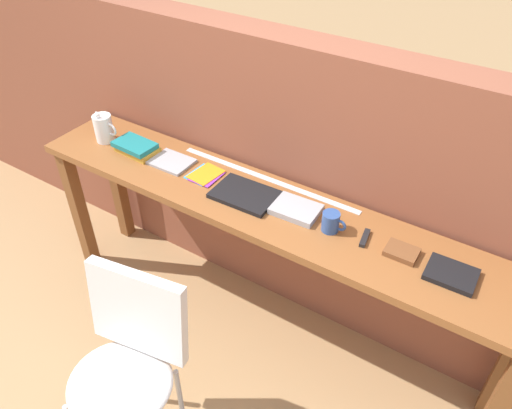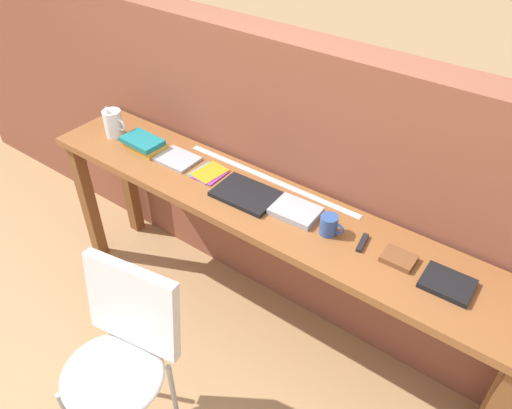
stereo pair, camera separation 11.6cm
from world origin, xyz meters
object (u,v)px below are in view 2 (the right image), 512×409
(chair_white_moulded, at_px, (120,352))
(magazine_cycling, at_px, (177,159))
(multitool_folded, at_px, (362,243))
(book_repair_rightmost, at_px, (447,284))
(pamphlet_pile_colourful, at_px, (209,173))
(book_stack_leftmost, at_px, (144,143))
(mug, at_px, (329,225))
(book_open_centre, at_px, (246,194))
(leather_journal_brown, at_px, (399,259))
(pitcher_white, at_px, (114,123))

(chair_white_moulded, relative_size, magazine_cycling, 4.29)
(multitool_folded, xyz_separation_m, book_repair_rightmost, (0.36, -0.02, 0.00))
(pamphlet_pile_colourful, bearing_deg, multitool_folded, -0.49)
(book_stack_leftmost, xyz_separation_m, mug, (1.13, -0.01, 0.02))
(pamphlet_pile_colourful, distance_m, mug, 0.70)
(magazine_cycling, distance_m, book_repair_rightmost, 1.42)
(book_open_centre, relative_size, book_repair_rightmost, 1.56)
(leather_journal_brown, bearing_deg, book_repair_rightmost, -4.76)
(magazine_cycling, height_order, pamphlet_pile_colourful, magazine_cycling)
(multitool_folded, bearing_deg, book_open_centre, -177.52)
(multitool_folded, height_order, book_repair_rightmost, book_repair_rightmost)
(book_stack_leftmost, bearing_deg, magazine_cycling, 5.39)
(book_repair_rightmost, bearing_deg, book_open_centre, 179.19)
(multitool_folded, bearing_deg, book_stack_leftmost, -179.25)
(magazine_cycling, distance_m, multitool_folded, 1.06)
(pitcher_white, distance_m, book_repair_rightmost, 1.87)
(book_stack_leftmost, xyz_separation_m, pamphlet_pile_colourful, (0.43, 0.02, -0.03))
(pitcher_white, bearing_deg, multitool_folded, 0.74)
(book_stack_leftmost, height_order, leather_journal_brown, book_stack_leftmost)
(pitcher_white, relative_size, pamphlet_pile_colourful, 1.06)
(book_repair_rightmost, bearing_deg, pitcher_white, 178.72)
(magazine_cycling, distance_m, leather_journal_brown, 1.22)
(pitcher_white, bearing_deg, chair_white_moulded, -43.14)
(book_open_centre, xyz_separation_m, book_repair_rightmost, (0.95, 0.01, 0.00))
(pamphlet_pile_colourful, relative_size, multitool_folded, 1.58)
(magazine_cycling, bearing_deg, multitool_folded, -0.74)
(mug, bearing_deg, book_repair_rightmost, 0.88)
(book_stack_leftmost, bearing_deg, chair_white_moulded, -51.83)
(pitcher_white, height_order, magazine_cycling, pitcher_white)
(leather_journal_brown, bearing_deg, multitool_folded, 178.96)
(chair_white_moulded, distance_m, leather_journal_brown, 1.21)
(pitcher_white, relative_size, book_repair_rightmost, 0.97)
(pitcher_white, distance_m, magazine_cycling, 0.45)
(chair_white_moulded, distance_m, magazine_cycling, 0.99)
(multitool_folded, relative_size, book_repair_rightmost, 0.58)
(book_repair_rightmost, bearing_deg, book_stack_leftmost, 178.64)
(book_open_centre, height_order, leather_journal_brown, leather_journal_brown)
(chair_white_moulded, distance_m, pamphlet_pile_colourful, 0.93)
(pitcher_white, xyz_separation_m, mug, (1.36, -0.00, -0.03))
(book_stack_leftmost, relative_size, pamphlet_pile_colourful, 1.35)
(mug, bearing_deg, book_open_centre, -179.78)
(book_open_centre, xyz_separation_m, mug, (0.44, 0.00, 0.03))
(chair_white_moulded, bearing_deg, magazine_cycling, 116.58)
(magazine_cycling, bearing_deg, mug, -2.27)
(pitcher_white, distance_m, pamphlet_pile_colourful, 0.66)
(pamphlet_pile_colourful, height_order, book_repair_rightmost, book_repair_rightmost)
(book_stack_leftmost, relative_size, leather_journal_brown, 1.81)
(pitcher_white, relative_size, magazine_cycling, 0.88)
(leather_journal_brown, bearing_deg, pitcher_white, -179.98)
(pamphlet_pile_colourful, bearing_deg, book_stack_leftmost, -176.82)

